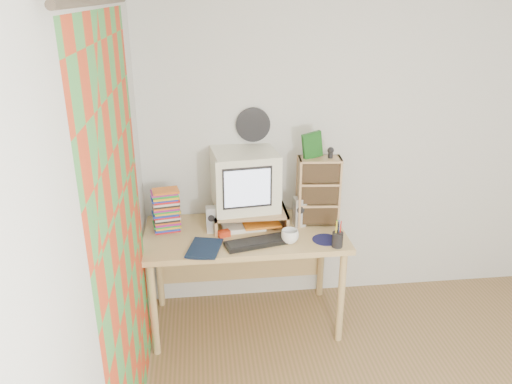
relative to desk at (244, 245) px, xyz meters
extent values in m
plane|color=silver|center=(1.03, 0.31, 0.63)|extent=(3.50, 0.00, 3.50)
plane|color=silver|center=(-0.72, -1.44, 0.63)|extent=(0.00, 3.50, 3.50)
plane|color=red|center=(-0.68, -0.96, 0.53)|extent=(0.00, 2.20, 2.20)
cylinder|color=black|center=(0.10, 0.29, 0.81)|extent=(0.25, 0.02, 0.25)
cube|color=tan|center=(0.00, -0.06, 0.11)|extent=(1.40, 0.70, 0.04)
cube|color=tan|center=(0.00, 0.27, -0.24)|extent=(1.33, 0.02, 0.41)
cylinder|color=tan|center=(-0.64, -0.35, -0.26)|extent=(0.05, 0.05, 0.71)
cylinder|color=tan|center=(0.64, -0.35, -0.26)|extent=(0.05, 0.05, 0.71)
cylinder|color=tan|center=(-0.64, 0.23, -0.26)|extent=(0.05, 0.05, 0.71)
cylinder|color=tan|center=(0.64, 0.23, -0.26)|extent=(0.05, 0.05, 0.71)
cube|color=tan|center=(-0.20, 0.04, 0.19)|extent=(0.02, 0.30, 0.12)
cube|color=tan|center=(0.30, 0.04, 0.19)|extent=(0.02, 0.30, 0.12)
cube|color=tan|center=(0.05, 0.04, 0.24)|extent=(0.52, 0.30, 0.02)
cube|color=silver|center=(0.02, 0.09, 0.46)|extent=(0.48, 0.48, 0.42)
cube|color=silver|center=(-0.23, -0.03, 0.23)|extent=(0.07, 0.07, 0.19)
cube|color=silver|center=(0.40, 0.00, 0.24)|extent=(0.09, 0.09, 0.21)
cube|color=black|center=(0.06, -0.26, 0.15)|extent=(0.43, 0.23, 0.03)
cube|color=tan|center=(0.54, 0.02, 0.38)|extent=(0.31, 0.19, 0.50)
imported|color=white|center=(0.29, -0.26, 0.18)|extent=(0.12, 0.12, 0.09)
imported|color=#0F1D37|center=(-0.38, -0.27, 0.16)|extent=(0.28, 0.24, 0.05)
cylinder|color=#101035|center=(0.54, -0.25, 0.14)|extent=(0.22, 0.22, 0.00)
cube|color=red|center=(-0.15, -0.11, 0.16)|extent=(0.09, 0.08, 0.04)
cube|color=#164F18|center=(0.48, 0.03, 0.72)|extent=(0.14, 0.07, 0.18)
camera|label=1|loc=(-0.28, -3.20, 1.69)|focal=35.00mm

